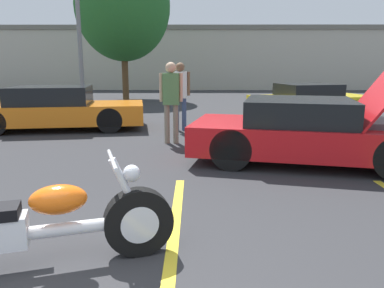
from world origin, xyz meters
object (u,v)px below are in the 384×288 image
object	(u,v)px
parked_car_mid_row	(57,109)
spectator_by_show_car	(180,90)
show_car_hood_open	(308,131)
parked_car_right_row	(310,101)
light_pole	(79,3)
spectator_near_motorcycle	(171,95)
motorcycle	(23,228)
tree_background	(123,6)

from	to	relation	value
parked_car_mid_row	spectator_by_show_car	xyz separation A→B (m)	(3.41, -0.18, 0.53)
show_car_hood_open	parked_car_right_row	world-z (taller)	show_car_hood_open
parked_car_mid_row	show_car_hood_open	bearing A→B (deg)	-39.82
light_pole	spectator_near_motorcycle	size ratio (longest dim) A/B	4.20
motorcycle	spectator_near_motorcycle	world-z (taller)	spectator_near_motorcycle
spectator_by_show_car	spectator_near_motorcycle	bearing A→B (deg)	-94.93
parked_car_mid_row	parked_car_right_row	distance (m)	8.11
spectator_near_motorcycle	motorcycle	bearing A→B (deg)	-100.02
spectator_by_show_car	tree_background	bearing A→B (deg)	108.61
spectator_by_show_car	light_pole	bearing A→B (deg)	125.74
show_car_hood_open	spectator_near_motorcycle	xyz separation A→B (m)	(-2.57, 1.69, 0.51)
light_pole	tree_background	xyz separation A→B (m)	(1.14, 3.40, 0.40)
parked_car_right_row	spectator_near_motorcycle	bearing A→B (deg)	-150.55
motorcycle	parked_car_right_row	xyz separation A→B (m)	(5.42, 9.74, 0.16)
show_car_hood_open	tree_background	bearing A→B (deg)	126.42
motorcycle	show_car_hood_open	distance (m)	5.12
light_pole	show_car_hood_open	size ratio (longest dim) A/B	1.73
tree_background	spectator_near_motorcycle	distance (m)	11.98
parked_car_right_row	show_car_hood_open	bearing A→B (deg)	-122.15
light_pole	parked_car_mid_row	size ratio (longest dim) A/B	1.59
light_pole	tree_background	world-z (taller)	light_pole
show_car_hood_open	light_pole	bearing A→B (deg)	138.50
tree_background	parked_car_mid_row	size ratio (longest dim) A/B	1.52
spectator_near_motorcycle	spectator_by_show_car	xyz separation A→B (m)	(0.15, 1.68, -0.00)
show_car_hood_open	parked_car_right_row	bearing A→B (deg)	85.40
light_pole	show_car_hood_open	world-z (taller)	light_pole
spectator_near_motorcycle	tree_background	bearing A→B (deg)	105.24
tree_background	spectator_by_show_car	xyz separation A→B (m)	(3.16, -9.37, -3.50)
show_car_hood_open	parked_car_right_row	xyz separation A→B (m)	(1.89, 6.04, -0.03)
light_pole	show_car_hood_open	xyz separation A→B (m)	(6.73, -9.35, -3.62)
tree_background	spectator_near_motorcycle	xyz separation A→B (m)	(3.01, -11.05, -3.50)
parked_car_mid_row	parked_car_right_row	world-z (taller)	parked_car_mid_row
show_car_hood_open	spectator_by_show_car	distance (m)	4.19
parked_car_right_row	tree_background	bearing A→B (deg)	123.30
parked_car_mid_row	spectator_near_motorcycle	size ratio (longest dim) A/B	2.65
show_car_hood_open	parked_car_mid_row	xyz separation A→B (m)	(-5.84, 3.56, -0.01)
show_car_hood_open	spectator_near_motorcycle	bearing A→B (deg)	159.41
motorcycle	spectator_near_motorcycle	size ratio (longest dim) A/B	1.40
parked_car_right_row	spectator_by_show_car	xyz separation A→B (m)	(-4.32, -2.66, 0.54)
show_car_hood_open	spectator_by_show_car	xyz separation A→B (m)	(-2.43, 3.38, 0.51)
tree_background	show_car_hood_open	world-z (taller)	tree_background
parked_car_mid_row	spectator_by_show_car	size ratio (longest dim) A/B	2.65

